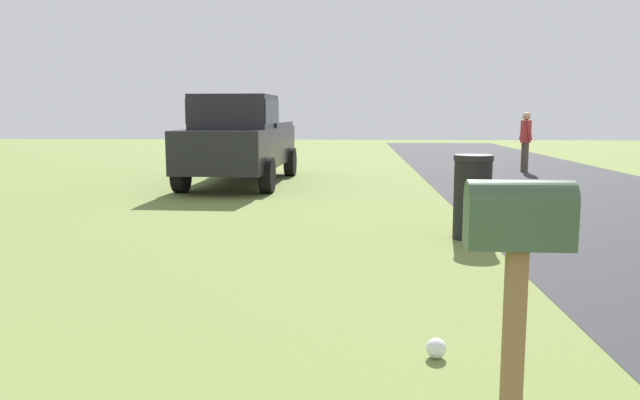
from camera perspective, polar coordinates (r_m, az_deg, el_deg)
mailbox at (r=3.07m, az=17.65°, el=-3.39°), size 0.23×0.49×1.38m
pickup_truck at (r=14.90m, az=-7.36°, el=5.68°), size 5.58×2.26×2.09m
trash_bin at (r=8.59m, az=13.76°, el=0.29°), size 0.52×0.52×1.13m
pedestrian at (r=18.78m, az=18.29°, el=5.45°), size 0.48×0.30×1.71m
litter_bag_far_scatter at (r=4.50m, az=10.58°, el=-13.18°), size 0.14×0.14×0.14m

